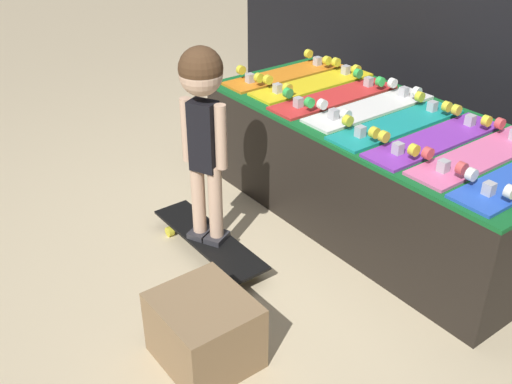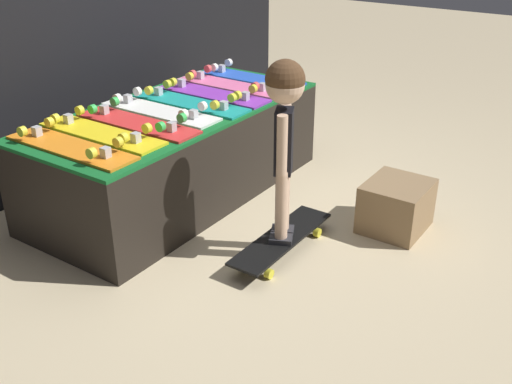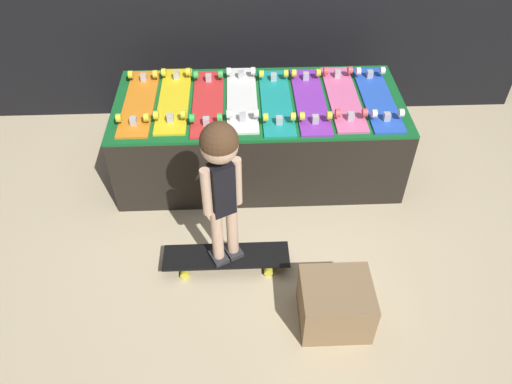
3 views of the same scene
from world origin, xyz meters
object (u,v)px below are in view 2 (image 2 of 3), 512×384
(skateboard_orange_on_rack, at_px, (70,146))
(skateboard_blue_on_rack, at_px, (251,77))
(skateboard_on_floor, at_px, (282,240))
(child, at_px, (284,118))
(skateboard_white_on_rack, at_px, (160,110))
(skateboard_red_on_rack, at_px, (137,122))
(skateboard_teal_on_rack, at_px, (190,102))
(storage_box, at_px, (396,206))
(skateboard_purple_on_rack, at_px, (212,93))
(skateboard_yellow_on_rack, at_px, (101,132))
(skateboard_pink_on_rack, at_px, (230,84))

(skateboard_orange_on_rack, height_order, skateboard_blue_on_rack, same)
(skateboard_on_floor, height_order, child, child)
(skateboard_white_on_rack, height_order, child, child)
(skateboard_orange_on_rack, bearing_deg, skateboard_blue_on_rack, -0.71)
(skateboard_red_on_rack, xyz_separation_m, skateboard_blue_on_rack, (1.13, 0.00, 0.00))
(skateboard_on_floor, xyz_separation_m, child, (-0.00, -0.00, 0.68))
(skateboard_teal_on_rack, bearing_deg, skateboard_orange_on_rack, 178.05)
(skateboard_red_on_rack, height_order, skateboard_teal_on_rack, same)
(skateboard_orange_on_rack, relative_size, skateboard_on_floor, 1.04)
(skateboard_red_on_rack, relative_size, skateboard_white_on_rack, 1.00)
(child, height_order, storage_box, child)
(skateboard_purple_on_rack, relative_size, skateboard_on_floor, 1.04)
(skateboard_yellow_on_rack, distance_m, skateboard_red_on_rack, 0.23)
(storage_box, bearing_deg, skateboard_blue_on_rack, 71.38)
(skateboard_on_floor, relative_size, storage_box, 2.01)
(skateboard_yellow_on_rack, bearing_deg, skateboard_blue_on_rack, -1.73)
(skateboard_white_on_rack, distance_m, skateboard_on_floor, 1.08)
(skateboard_purple_on_rack, bearing_deg, skateboard_teal_on_rack, -179.49)
(skateboard_red_on_rack, bearing_deg, skateboard_white_on_rack, 9.09)
(skateboard_teal_on_rack, bearing_deg, skateboard_blue_on_rack, 0.94)
(skateboard_yellow_on_rack, bearing_deg, skateboard_teal_on_rack, -4.40)
(skateboard_red_on_rack, distance_m, storage_box, 1.54)
(skateboard_blue_on_rack, xyz_separation_m, skateboard_on_floor, (-1.02, -0.90, -0.51))
(skateboard_pink_on_rack, height_order, skateboard_blue_on_rack, same)
(skateboard_teal_on_rack, bearing_deg, skateboard_yellow_on_rack, 175.60)
(skateboard_purple_on_rack, xyz_separation_m, storage_box, (0.01, -1.29, -0.45))
(skateboard_on_floor, bearing_deg, skateboard_orange_on_rack, 120.96)
(skateboard_orange_on_rack, distance_m, skateboard_on_floor, 1.19)
(skateboard_white_on_rack, relative_size, skateboard_teal_on_rack, 1.00)
(skateboard_red_on_rack, bearing_deg, skateboard_blue_on_rack, 0.14)
(skateboard_orange_on_rack, distance_m, storage_box, 1.80)
(skateboard_white_on_rack, relative_size, skateboard_blue_on_rack, 1.00)
(skateboard_pink_on_rack, relative_size, skateboard_on_floor, 1.04)
(skateboard_white_on_rack, bearing_deg, skateboard_pink_on_rack, -1.67)
(skateboard_yellow_on_rack, xyz_separation_m, skateboard_purple_on_rack, (0.90, -0.05, 0.00))
(skateboard_pink_on_rack, height_order, storage_box, skateboard_pink_on_rack)
(skateboard_teal_on_rack, xyz_separation_m, skateboard_pink_on_rack, (0.45, 0.02, 0.00))
(skateboard_orange_on_rack, height_order, skateboard_red_on_rack, same)
(skateboard_purple_on_rack, distance_m, child, 1.08)
(skateboard_purple_on_rack, bearing_deg, skateboard_pink_on_rack, 5.78)
(child, bearing_deg, storage_box, -60.42)
(skateboard_orange_on_rack, distance_m, skateboard_purple_on_rack, 1.13)
(skateboard_pink_on_rack, bearing_deg, skateboard_white_on_rack, 178.33)
(skateboard_blue_on_rack, distance_m, storage_box, 1.45)
(skateboard_white_on_rack, height_order, skateboard_pink_on_rack, same)
(skateboard_teal_on_rack, height_order, skateboard_on_floor, skateboard_teal_on_rack)
(skateboard_teal_on_rack, relative_size, skateboard_on_floor, 1.04)
(skateboard_yellow_on_rack, distance_m, skateboard_white_on_rack, 0.45)
(skateboard_white_on_rack, relative_size, skateboard_pink_on_rack, 1.00)
(skateboard_yellow_on_rack, distance_m, skateboard_purple_on_rack, 0.90)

